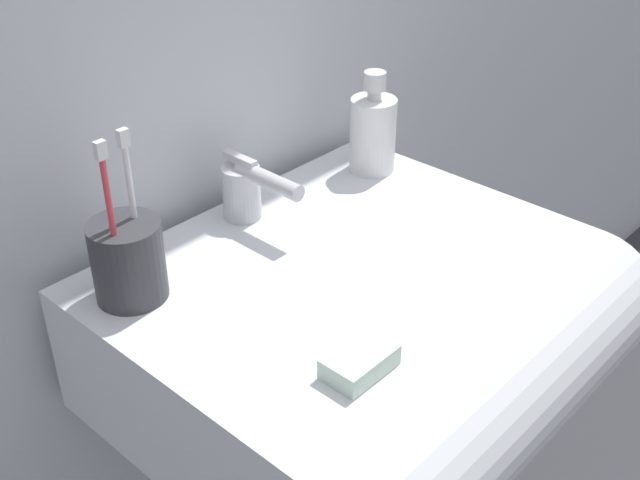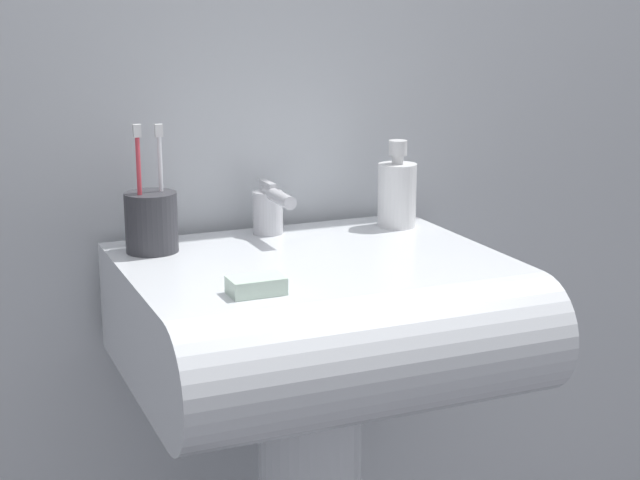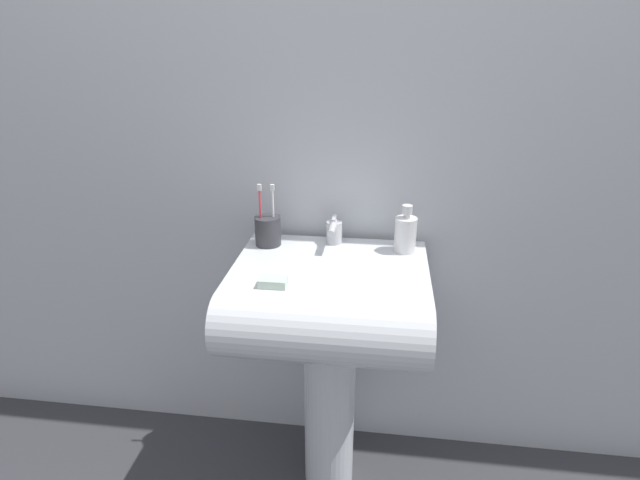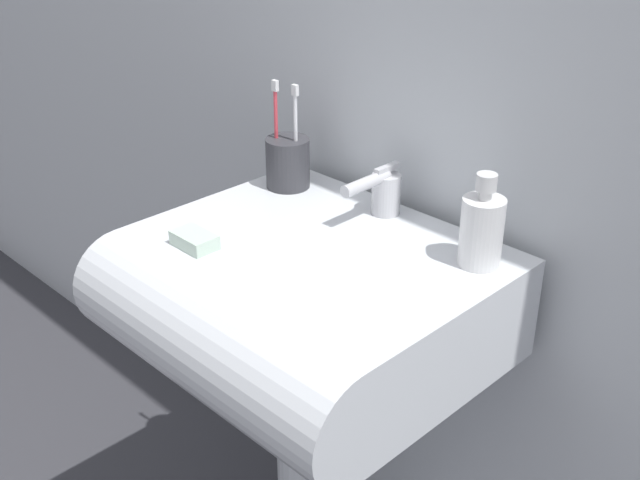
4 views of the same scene
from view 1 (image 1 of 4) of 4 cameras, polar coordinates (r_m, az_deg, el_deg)
The scene contains 5 objects.
sink_basin at distance 1.02m, azimuth 4.01°, elevation -7.00°, with size 0.58×0.52×0.18m.
faucet at distance 1.06m, azimuth -5.23°, elevation 3.63°, with size 0.05×0.13×0.09m.
toothbrush_cup at distance 0.93m, azimuth -13.50°, elevation -1.34°, with size 0.08×0.08×0.21m.
soap_bottle at distance 1.19m, azimuth 3.78°, elevation 7.67°, with size 0.07×0.07×0.15m.
bar_soap at distance 0.82m, azimuth 2.83°, elevation -8.67°, with size 0.08×0.05×0.02m, color silver.
Camera 1 is at (-0.63, -0.55, 1.40)m, focal length 45.00 mm.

